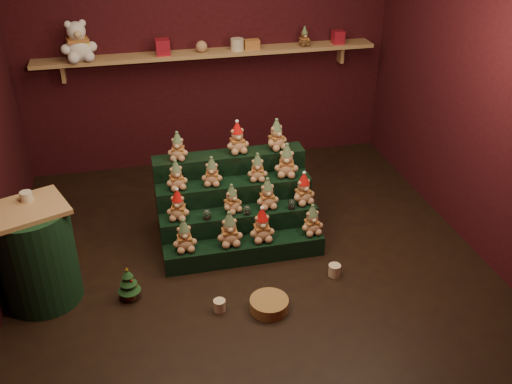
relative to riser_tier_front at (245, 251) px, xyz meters
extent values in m
plane|color=black|center=(0.04, 0.03, -0.09)|extent=(4.00, 4.00, 0.00)
cube|color=black|center=(0.04, 2.08, 1.31)|extent=(4.00, 0.10, 2.80)
cube|color=black|center=(0.04, -2.02, 1.31)|extent=(4.00, 0.10, 2.80)
cube|color=black|center=(2.09, 0.03, 1.31)|extent=(0.10, 4.00, 2.80)
cube|color=tan|center=(0.04, 1.90, 1.21)|extent=(3.60, 0.26, 0.04)
cube|color=tan|center=(-1.46, 1.97, 1.09)|extent=(0.04, 0.12, 0.20)
cube|color=tan|center=(1.54, 1.97, 1.09)|extent=(0.04, 0.12, 0.20)
cube|color=black|center=(0.00, 0.00, 0.00)|extent=(1.40, 0.22, 0.18)
cube|color=black|center=(0.00, 0.22, 0.09)|extent=(1.40, 0.22, 0.36)
cube|color=black|center=(0.00, 0.44, 0.18)|extent=(1.40, 0.22, 0.54)
cube|color=black|center=(0.00, 0.66, 0.27)|extent=(1.40, 0.22, 0.72)
cylinder|color=black|center=(-0.29, 0.16, 0.28)|extent=(0.06, 0.06, 0.03)
sphere|color=white|center=(-0.29, 0.16, 0.33)|extent=(0.07, 0.07, 0.07)
cylinder|color=black|center=(0.06, 0.16, 0.28)|extent=(0.06, 0.06, 0.02)
sphere|color=white|center=(0.06, 0.16, 0.32)|extent=(0.06, 0.06, 0.06)
cylinder|color=black|center=(0.46, 0.16, 0.28)|extent=(0.06, 0.06, 0.03)
sphere|color=white|center=(0.46, 0.16, 0.33)|extent=(0.07, 0.07, 0.07)
cube|color=tan|center=(-1.66, -0.14, 0.73)|extent=(0.68, 0.63, 0.04)
cylinder|color=#103218|center=(-1.66, -0.14, 0.31)|extent=(0.59, 0.59, 0.80)
cylinder|color=beige|center=(-1.66, -0.04, 0.79)|extent=(0.09, 0.09, 0.07)
cylinder|color=#4C2C1B|center=(-1.00, -0.31, -0.07)|extent=(0.09, 0.09, 0.05)
cone|color=#14391C|center=(-1.00, -0.31, 0.04)|extent=(0.18, 0.18, 0.09)
cone|color=#14391C|center=(-1.00, -0.31, 0.10)|extent=(0.14, 0.14, 0.08)
cone|color=#14391C|center=(-1.00, -0.31, 0.16)|extent=(0.09, 0.09, 0.06)
cone|color=yellow|center=(-1.00, -0.31, 0.20)|extent=(0.03, 0.03, 0.03)
cylinder|color=beige|center=(-0.33, -0.61, -0.04)|extent=(0.10, 0.10, 0.10)
cylinder|color=beige|center=(0.69, -0.39, -0.04)|extent=(0.10, 0.10, 0.10)
cylinder|color=#9E703F|center=(0.05, -0.69, -0.04)|extent=(0.40, 0.40, 0.09)
cube|color=#AE1A2D|center=(-0.44, 1.88, 1.31)|extent=(0.14, 0.14, 0.16)
cylinder|color=beige|center=(0.34, 1.88, 1.29)|extent=(0.14, 0.14, 0.12)
cube|color=#AE1A2D|center=(1.46, 1.88, 1.30)|extent=(0.12, 0.12, 0.14)
sphere|color=tan|center=(-0.04, 1.88, 1.29)|extent=(0.12, 0.12, 0.12)
cube|color=#E95A21|center=(0.49, 1.88, 1.28)|extent=(0.16, 0.10, 0.10)
camera|label=1|loc=(-0.82, -3.98, 2.90)|focal=40.00mm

